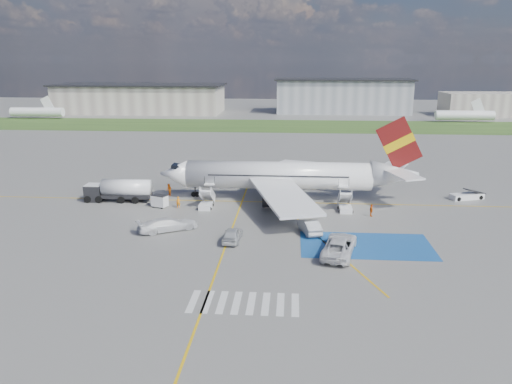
% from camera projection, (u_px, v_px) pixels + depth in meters
% --- Properties ---
extents(ground, '(400.00, 400.00, 0.00)m').
position_uv_depth(ground, '(274.00, 231.00, 58.03)').
color(ground, '#60605E').
rests_on(ground, ground).
extents(grass_strip, '(400.00, 30.00, 0.01)m').
position_uv_depth(grass_strip, '(286.00, 126.00, 149.58)').
color(grass_strip, '#2D4C1E').
rests_on(grass_strip, ground).
extents(taxiway_line_main, '(120.00, 0.20, 0.01)m').
position_uv_depth(taxiway_line_main, '(278.00, 202.00, 69.60)').
color(taxiway_line_main, gold).
rests_on(taxiway_line_main, ground).
extents(taxiway_line_cross, '(0.20, 60.00, 0.01)m').
position_uv_depth(taxiway_line_cross, '(219.00, 263.00, 48.75)').
color(taxiway_line_cross, gold).
rests_on(taxiway_line_cross, ground).
extents(taxiway_line_diag, '(20.71, 56.45, 0.01)m').
position_uv_depth(taxiway_line_diag, '(278.00, 202.00, 69.60)').
color(taxiway_line_diag, gold).
rests_on(taxiway_line_diag, ground).
extents(staging_box, '(14.00, 8.00, 0.01)m').
position_uv_depth(staging_box, '(366.00, 245.00, 53.46)').
color(staging_box, '#17498B').
rests_on(staging_box, ground).
extents(crosswalk, '(9.00, 4.00, 0.01)m').
position_uv_depth(crosswalk, '(244.00, 303.00, 40.82)').
color(crosswalk, silver).
rests_on(crosswalk, ground).
extents(terminal_west, '(60.00, 22.00, 10.00)m').
position_uv_depth(terminal_west, '(141.00, 99.00, 185.95)').
color(terminal_west, gray).
rests_on(terminal_west, ground).
extents(terminal_centre, '(48.00, 18.00, 12.00)m').
position_uv_depth(terminal_centre, '(342.00, 96.00, 185.15)').
color(terminal_centre, gray).
rests_on(terminal_centre, ground).
extents(terminal_east, '(40.00, 16.00, 8.00)m').
position_uv_depth(terminal_east, '(502.00, 104.00, 174.98)').
color(terminal_east, gray).
rests_on(terminal_east, ground).
extents(airliner, '(36.81, 32.95, 11.92)m').
position_uv_depth(airliner, '(289.00, 176.00, 70.54)').
color(airliner, white).
rests_on(airliner, ground).
extents(airstairs_fwd, '(1.90, 5.20, 3.60)m').
position_uv_depth(airstairs_fwd, '(206.00, 203.00, 66.94)').
color(airstairs_fwd, white).
rests_on(airstairs_fwd, ground).
extents(airstairs_aft, '(1.90, 5.20, 3.60)m').
position_uv_depth(airstairs_aft, '(345.00, 206.00, 65.62)').
color(airstairs_aft, white).
rests_on(airstairs_aft, ground).
extents(fuel_tanker, '(9.22, 2.73, 3.13)m').
position_uv_depth(fuel_tanker, '(119.00, 192.00, 69.87)').
color(fuel_tanker, black).
rests_on(fuel_tanker, ground).
extents(gpu_cart, '(2.35, 1.93, 1.70)m').
position_uv_depth(gpu_cart, '(160.00, 202.00, 67.11)').
color(gpu_cart, white).
rests_on(gpu_cart, ground).
extents(belt_loader, '(5.29, 3.11, 1.53)m').
position_uv_depth(belt_loader, '(467.00, 196.00, 71.17)').
color(belt_loader, white).
rests_on(belt_loader, ground).
extents(car_silver_a, '(2.06, 4.63, 1.55)m').
position_uv_depth(car_silver_a, '(232.00, 234.00, 54.53)').
color(car_silver_a, '#A6A8AD').
rests_on(car_silver_a, ground).
extents(car_silver_b, '(2.88, 5.04, 1.57)m').
position_uv_depth(car_silver_b, '(310.00, 226.00, 57.16)').
color(car_silver_b, '#A8ABAF').
rests_on(car_silver_b, ground).
extents(van_white_a, '(4.20, 6.74, 2.35)m').
position_uv_depth(van_white_a, '(340.00, 243.00, 50.98)').
color(van_white_a, silver).
rests_on(van_white_a, ground).
extents(van_white_b, '(5.63, 4.48, 2.06)m').
position_uv_depth(van_white_b, '(168.00, 222.00, 57.82)').
color(van_white_b, silver).
rests_on(van_white_b, ground).
extents(crew_fwd, '(0.62, 0.45, 1.57)m').
position_uv_depth(crew_fwd, '(178.00, 202.00, 66.80)').
color(crew_fwd, orange).
rests_on(crew_fwd, ground).
extents(crew_nose, '(1.09, 1.12, 1.82)m').
position_uv_depth(crew_nose, '(169.00, 190.00, 72.65)').
color(crew_nose, orange).
rests_on(crew_nose, ground).
extents(crew_aft, '(0.55, 0.98, 1.59)m').
position_uv_depth(crew_aft, '(371.00, 210.00, 63.14)').
color(crew_aft, orange).
rests_on(crew_aft, ground).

